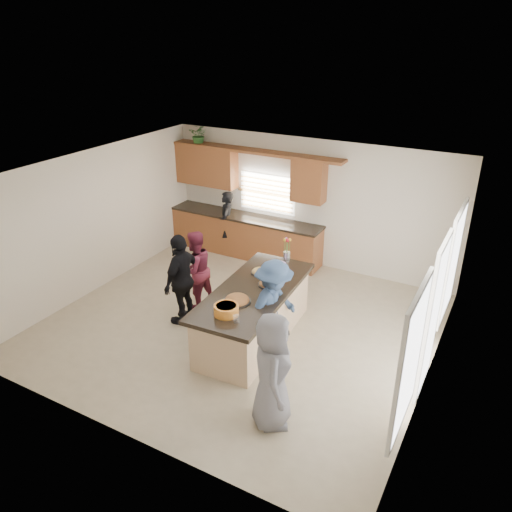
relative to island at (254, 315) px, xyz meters
The scene contains 18 objects.
floor 0.66m from the island, 151.96° to the left, with size 6.50×6.50×0.00m, color #C2B190.
room_shell 1.53m from the island, 151.96° to the left, with size 6.52×6.02×2.81m.
back_cabinetry 3.54m from the island, 122.60° to the left, with size 4.08×0.66×2.46m.
right_wall_glazing 2.93m from the island, ahead, with size 0.06×4.00×2.25m.
island is the anchor object (origin of this frame).
platter_front 0.71m from the island, 94.06° to the right, with size 0.43×0.43×0.18m.
platter_mid 0.60m from the island, 58.41° to the left, with size 0.38×0.38×0.16m.
platter_back 0.79m from the island, 108.47° to the left, with size 0.32×0.32×0.13m.
salad_bowl 1.06m from the island, 89.20° to the right, with size 0.38×0.38×0.16m.
clear_cup 1.17m from the island, 75.55° to the right, with size 0.09×0.09×0.11m, color white.
plate_stack 1.11m from the island, 91.00° to the left, with size 0.25×0.25×0.05m, color #C08FD0.
flower_vase 1.45m from the island, 90.09° to the left, with size 0.14×0.14×0.45m.
potted_plant 4.86m from the island, 135.45° to the left, with size 0.42×0.37×0.47m, color #36712D.
woman_left_back 3.60m from the island, 129.08° to the left, with size 0.55×0.36×1.50m, color black.
woman_left_mid 1.59m from the island, 163.44° to the left, with size 0.74×0.57×1.51m, color maroon.
woman_left_front 1.44m from the island, behind, with size 0.99×0.41×1.69m, color black.
woman_right_back 0.63m from the island, 23.74° to the right, with size 1.07×0.61×1.65m, color navy.
woman_right_front 2.04m from the island, 54.32° to the right, with size 0.81×0.53×1.67m, color slate.
Camera 1 is at (3.91, -6.52, 4.91)m, focal length 35.00 mm.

